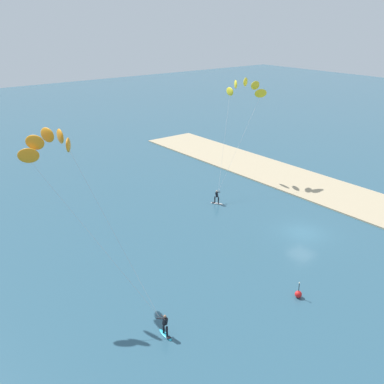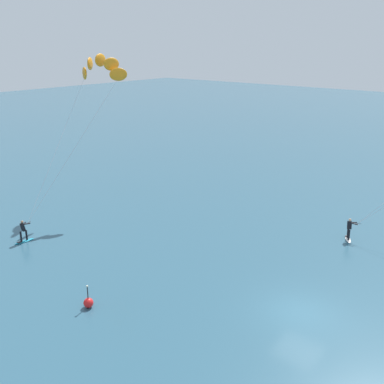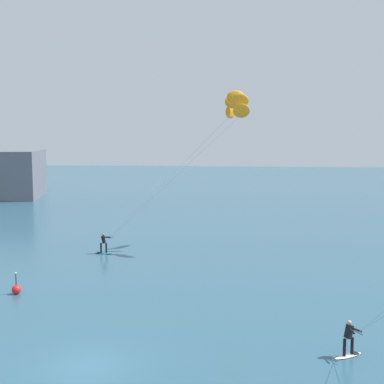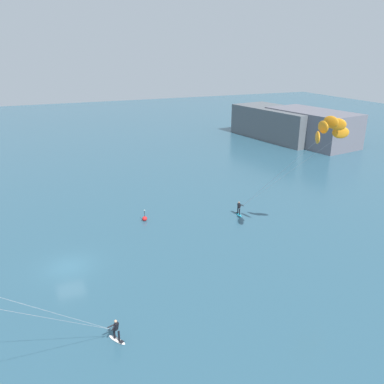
{
  "view_description": "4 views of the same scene",
  "coord_description": "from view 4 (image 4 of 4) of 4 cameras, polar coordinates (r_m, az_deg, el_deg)",
  "views": [
    {
      "loc": [
        -25.97,
        34.72,
        20.78
      ],
      "look_at": [
        2.85,
        12.16,
        6.51
      ],
      "focal_mm": 42.73,
      "sensor_mm": 36.0,
      "label": 1
    },
    {
      "loc": [
        -21.25,
        -9.85,
        14.25
      ],
      "look_at": [
        0.63,
        8.27,
        5.08
      ],
      "focal_mm": 44.18,
      "sensor_mm": 36.0,
      "label": 2
    },
    {
      "loc": [
        6.28,
        -21.22,
        10.1
      ],
      "look_at": [
        3.7,
        8.87,
        6.46
      ],
      "focal_mm": 49.89,
      "sensor_mm": 36.0,
      "label": 3
    },
    {
      "loc": [
        33.16,
        -1.88,
        18.63
      ],
      "look_at": [
        2.65,
        11.13,
        6.56
      ],
      "focal_mm": 36.74,
      "sensor_mm": 36.0,
      "label": 4
    }
  ],
  "objects": [
    {
      "name": "ground_plane",
      "position": [
        38.09,
        -17.51,
        -10.33
      ],
      "size": [
        240.0,
        240.0,
        0.0
      ],
      "primitive_type": "plane",
      "color": "#2D566B"
    },
    {
      "name": "kitesurfer_mid_water",
      "position": [
        37.75,
        18.67,
        8.02
      ],
      "size": [
        12.48,
        5.47,
        13.14
      ],
      "color": "#23ADD1",
      "rests_on": "ground"
    },
    {
      "name": "distant_headland",
      "position": [
        90.52,
        14.26,
        9.28
      ],
      "size": [
        31.42,
        18.29,
        6.87
      ],
      "color": "slate",
      "rests_on": "ground"
    },
    {
      "name": "marker_buoy",
      "position": [
        45.67,
        -6.88,
        -3.83
      ],
      "size": [
        0.56,
        0.56,
        1.38
      ],
      "color": "red",
      "rests_on": "ground"
    }
  ]
}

